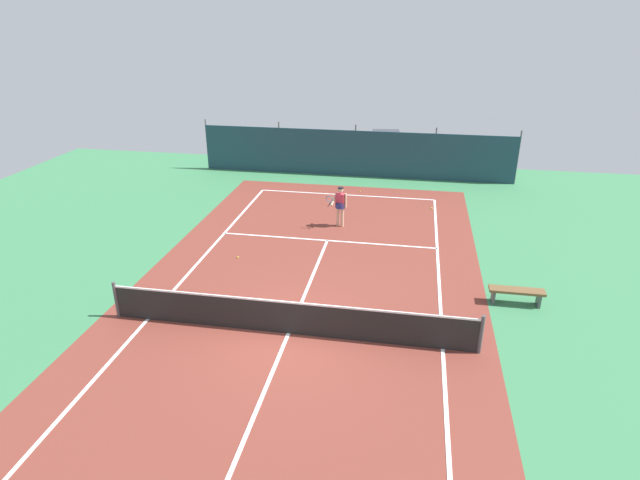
# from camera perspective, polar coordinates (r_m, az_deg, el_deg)

# --- Properties ---
(ground_plane) EXTENTS (36.00, 36.00, 0.00)m
(ground_plane) POSITION_cam_1_polar(r_m,az_deg,el_deg) (14.69, -3.38, -9.98)
(ground_plane) COLOR #387A4C
(court_surface) EXTENTS (11.02, 26.60, 0.01)m
(court_surface) POSITION_cam_1_polar(r_m,az_deg,el_deg) (14.69, -3.39, -9.97)
(court_surface) COLOR brown
(court_surface) RESTS_ON ground
(tennis_net) EXTENTS (10.12, 0.10, 1.10)m
(tennis_net) POSITION_cam_1_polar(r_m,az_deg,el_deg) (14.42, -3.43, -8.29)
(tennis_net) COLOR black
(tennis_net) RESTS_ON ground
(back_fence) EXTENTS (16.30, 0.98, 2.70)m
(back_fence) POSITION_cam_1_polar(r_m,az_deg,el_deg) (28.64, 3.86, 8.44)
(back_fence) COLOR #1E3D4C
(back_fence) RESTS_ON ground
(tennis_player) EXTENTS (0.82, 0.67, 1.64)m
(tennis_player) POSITION_cam_1_polar(r_m,az_deg,el_deg) (21.28, 2.17, 3.92)
(tennis_player) COLOR #D8AD8C
(tennis_player) RESTS_ON ground
(tennis_ball_near_player) EXTENTS (0.07, 0.07, 0.07)m
(tennis_ball_near_player) POSITION_cam_1_polar(r_m,az_deg,el_deg) (23.99, 11.90, 3.37)
(tennis_ball_near_player) COLOR #CCDB33
(tennis_ball_near_player) RESTS_ON ground
(tennis_ball_midcourt) EXTENTS (0.07, 0.07, 0.07)m
(tennis_ball_midcourt) POSITION_cam_1_polar(r_m,az_deg,el_deg) (25.77, 4.30, 5.23)
(tennis_ball_midcourt) COLOR #CCDB33
(tennis_ball_midcourt) RESTS_ON ground
(tennis_ball_by_sideline) EXTENTS (0.07, 0.07, 0.07)m
(tennis_ball_by_sideline) POSITION_cam_1_polar(r_m,az_deg,el_deg) (19.03, -8.81, -1.84)
(tennis_ball_by_sideline) COLOR #CCDB33
(tennis_ball_by_sideline) RESTS_ON ground
(parked_car) EXTENTS (2.40, 4.39, 1.68)m
(parked_car) POSITION_cam_1_polar(r_m,az_deg,el_deg) (31.13, 7.09, 9.88)
(parked_car) COLOR silver
(parked_car) RESTS_ON ground
(courtside_bench) EXTENTS (1.60, 0.40, 0.49)m
(courtside_bench) POSITION_cam_1_polar(r_m,az_deg,el_deg) (16.87, 20.35, -5.34)
(courtside_bench) COLOR brown
(courtside_bench) RESTS_ON ground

